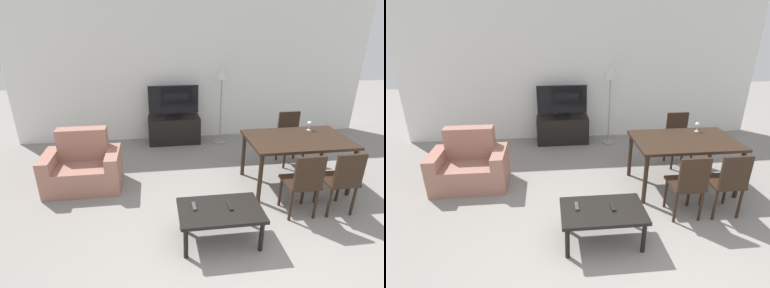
# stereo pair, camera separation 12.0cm
# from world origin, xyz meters

# --- Properties ---
(ground_plane) EXTENTS (18.00, 18.00, 0.00)m
(ground_plane) POSITION_xyz_m (0.00, 0.00, 0.00)
(ground_plane) COLOR gray
(wall_back) EXTENTS (7.12, 0.06, 2.70)m
(wall_back) POSITION_xyz_m (0.00, 3.90, 1.35)
(wall_back) COLOR white
(wall_back) RESTS_ON ground_plane
(armchair) EXTENTS (1.08, 0.66, 0.86)m
(armchair) POSITION_xyz_m (-1.93, 2.06, 0.30)
(armchair) COLOR #9E6B5B
(armchair) RESTS_ON ground_plane
(tv_stand) EXTENTS (1.02, 0.45, 0.53)m
(tv_stand) POSITION_xyz_m (-0.47, 3.61, 0.27)
(tv_stand) COLOR black
(tv_stand) RESTS_ON ground_plane
(tv) EXTENTS (0.97, 0.32, 0.63)m
(tv) POSITION_xyz_m (-0.47, 3.61, 0.85)
(tv) COLOR black
(tv) RESTS_ON tv_stand
(coffee_table) EXTENTS (0.93, 0.57, 0.42)m
(coffee_table) POSITION_xyz_m (-0.18, 0.63, 0.37)
(coffee_table) COLOR black
(coffee_table) RESTS_ON ground_plane
(dining_table) EXTENTS (1.45, 0.90, 0.76)m
(dining_table) POSITION_xyz_m (1.18, 1.70, 0.67)
(dining_table) COLOR black
(dining_table) RESTS_ON ground_plane
(dining_chair_near) EXTENTS (0.40, 0.40, 0.88)m
(dining_chair_near) POSITION_xyz_m (0.93, 0.95, 0.50)
(dining_chair_near) COLOR black
(dining_chair_near) RESTS_ON ground_plane
(dining_chair_far) EXTENTS (0.40, 0.40, 0.88)m
(dining_chair_far) POSITION_xyz_m (1.44, 2.46, 0.50)
(dining_chair_far) COLOR black
(dining_chair_far) RESTS_ON ground_plane
(dining_chair_near_right) EXTENTS (0.40, 0.40, 0.88)m
(dining_chair_near_right) POSITION_xyz_m (1.44, 0.95, 0.50)
(dining_chair_near_right) COLOR black
(dining_chair_near_right) RESTS_ON ground_plane
(floor_lamp) EXTENTS (0.29, 0.29, 1.60)m
(floor_lamp) POSITION_xyz_m (0.44, 3.46, 1.35)
(floor_lamp) COLOR gray
(floor_lamp) RESTS_ON ground_plane
(remote_primary) EXTENTS (0.04, 0.15, 0.02)m
(remote_primary) POSITION_xyz_m (-0.46, 0.70, 0.43)
(remote_primary) COLOR #38383D
(remote_primary) RESTS_ON coffee_table
(remote_secondary) EXTENTS (0.04, 0.15, 0.02)m
(remote_secondary) POSITION_xyz_m (-0.07, 0.65, 0.43)
(remote_secondary) COLOR black
(remote_secondary) RESTS_ON coffee_table
(wine_glass_left) EXTENTS (0.07, 0.07, 0.15)m
(wine_glass_left) POSITION_xyz_m (1.49, 1.99, 0.86)
(wine_glass_left) COLOR silver
(wine_glass_left) RESTS_ON dining_table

